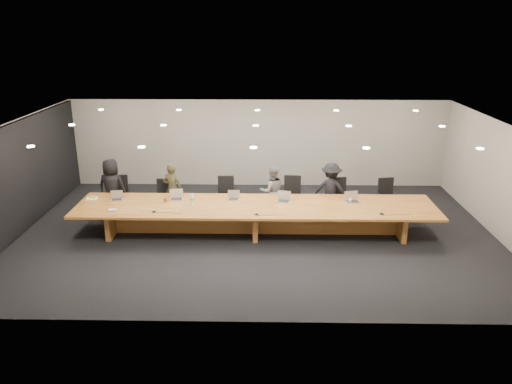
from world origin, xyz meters
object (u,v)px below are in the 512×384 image
person_c (272,191)px  mic_center (257,214)px  mic_right (382,213)px  person_d (331,190)px  laptop_a (116,196)px  laptop_c (234,195)px  chair_mid_right (292,196)px  chair_right (340,198)px  mic_left (154,211)px  laptop_e (353,197)px  av_box (113,210)px  conference_table (256,214)px  paper_cup_far (350,201)px  chair_left (165,197)px  person_a (112,187)px  laptop_d (283,197)px  chair_far_left (119,195)px  water_bottle (192,199)px  chair_mid_left (226,196)px  amber_mug (165,200)px  person_b (172,189)px  laptop_b (176,195)px  chair_far_right (388,197)px  paper_cup_near (290,198)px

person_c → mic_center: size_ratio=12.31×
mic_center → mic_right: bearing=1.6°
person_d → laptop_a: person_d is taller
laptop_c → laptop_a: bearing=-179.5°
chair_mid_right → laptop_a: 4.67m
person_d → laptop_a: size_ratio=5.05×
chair_right → person_c: person_c is taller
chair_right → mic_left: size_ratio=9.00×
laptop_e → av_box: laptop_e is taller
conference_table → paper_cup_far: paper_cup_far is taller
chair_left → person_a: bearing=173.3°
laptop_c → laptop_d: 1.28m
chair_far_left → water_bottle: chair_far_left is taller
chair_mid_left → laptop_e: size_ratio=3.12×
person_a → laptop_e: 6.52m
amber_mug → laptop_a: bearing=175.1°
chair_mid_left → person_b: bearing=-177.2°
laptop_c → paper_cup_far: bearing=-4.1°
paper_cup_far → person_d: bearing=110.7°
chair_mid_right → laptop_c: (-1.55, -0.86, 0.31)m
amber_mug → chair_mid_right: bearing=17.9°
chair_far_left → laptop_a: bearing=-79.0°
chair_mid_right → mic_left: 3.86m
chair_left → laptop_c: size_ratio=3.30×
person_c → paper_cup_far: 2.19m
chair_left → av_box: (-0.91, -1.76, 0.27)m
person_b → mic_center: (2.35, -1.89, 0.02)m
laptop_b → laptop_a: bearing=174.1°
chair_far_right → laptop_c: size_ratio=3.49×
chair_mid_left → paper_cup_far: size_ratio=11.27×
person_a → chair_left: bearing=-168.0°
person_b → chair_right: bearing=-172.2°
laptop_d → av_box: 4.23m
chair_far_right → water_bottle: chair_far_right is taller
chair_left → chair_mid_left: bearing=-9.8°
chair_left → laptop_a: 1.49m
amber_mug → paper_cup_far: bearing=0.5°
person_d → paper_cup_near: 1.41m
laptop_e → person_c: bearing=143.0°
conference_table → mic_right: size_ratio=67.23×
chair_mid_left → mic_center: size_ratio=9.17×
person_c → laptop_e: size_ratio=4.20×
laptop_d → mic_right: laptop_d is taller
laptop_c → chair_left: bearing=154.0°
person_a → paper_cup_near: 4.94m
laptop_d → paper_cup_far: (1.70, -0.03, -0.09)m
mic_right → person_a: bearing=165.8°
laptop_a → mic_left: 1.42m
chair_mid_left → chair_right: chair_right is taller
laptop_e → laptop_d: bearing=167.6°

